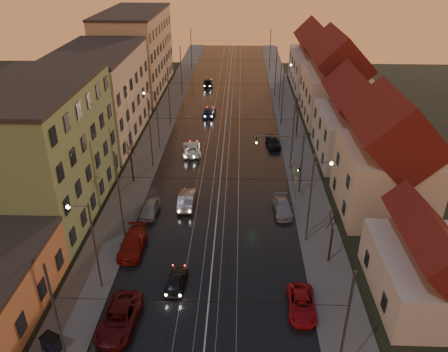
# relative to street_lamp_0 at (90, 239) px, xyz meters

# --- Properties ---
(ground) EXTENTS (160.00, 160.00, 0.00)m
(ground) POSITION_rel_street_lamp_0_xyz_m (9.10, -2.00, -4.89)
(ground) COLOR black
(ground) RESTS_ON ground
(road) EXTENTS (16.00, 120.00, 0.04)m
(road) POSITION_rel_street_lamp_0_xyz_m (9.10, 38.00, -4.87)
(road) COLOR black
(road) RESTS_ON ground
(sidewalk_left) EXTENTS (4.00, 120.00, 0.15)m
(sidewalk_left) POSITION_rel_street_lamp_0_xyz_m (-0.90, 38.00, -4.81)
(sidewalk_left) COLOR #4C4C4C
(sidewalk_left) RESTS_ON ground
(sidewalk_right) EXTENTS (4.00, 120.00, 0.15)m
(sidewalk_right) POSITION_rel_street_lamp_0_xyz_m (19.10, 38.00, -4.81)
(sidewalk_right) COLOR #4C4C4C
(sidewalk_right) RESTS_ON ground
(tram_rail_0) EXTENTS (0.06, 120.00, 0.03)m
(tram_rail_0) POSITION_rel_street_lamp_0_xyz_m (6.90, 38.00, -4.83)
(tram_rail_0) COLOR gray
(tram_rail_0) RESTS_ON road
(tram_rail_1) EXTENTS (0.06, 120.00, 0.03)m
(tram_rail_1) POSITION_rel_street_lamp_0_xyz_m (8.33, 38.00, -4.83)
(tram_rail_1) COLOR gray
(tram_rail_1) RESTS_ON road
(tram_rail_2) EXTENTS (0.06, 120.00, 0.03)m
(tram_rail_2) POSITION_rel_street_lamp_0_xyz_m (9.87, 38.00, -4.83)
(tram_rail_2) COLOR gray
(tram_rail_2) RESTS_ON road
(tram_rail_3) EXTENTS (0.06, 120.00, 0.03)m
(tram_rail_3) POSITION_rel_street_lamp_0_xyz_m (11.30, 38.00, -4.83)
(tram_rail_3) COLOR gray
(tram_rail_3) RESTS_ON road
(apartment_left_1) EXTENTS (10.00, 18.00, 13.00)m
(apartment_left_1) POSITION_rel_street_lamp_0_xyz_m (-8.40, 12.00, 1.61)
(apartment_left_1) COLOR #658A58
(apartment_left_1) RESTS_ON ground
(apartment_left_2) EXTENTS (10.00, 20.00, 12.00)m
(apartment_left_2) POSITION_rel_street_lamp_0_xyz_m (-8.40, 32.00, 1.11)
(apartment_left_2) COLOR #B7AA8E
(apartment_left_2) RESTS_ON ground
(apartment_left_3) EXTENTS (10.00, 24.00, 14.00)m
(apartment_left_3) POSITION_rel_street_lamp_0_xyz_m (-8.40, 56.00, 2.11)
(apartment_left_3) COLOR tan
(apartment_left_3) RESTS_ON ground
(house_right_0) EXTENTS (8.16, 10.20, 5.80)m
(house_right_0) POSITION_rel_street_lamp_0_xyz_m (26.10, 0.00, -1.96)
(house_right_0) COLOR beige
(house_right_0) RESTS_ON ground
(house_right_1) EXTENTS (8.67, 10.20, 10.80)m
(house_right_1) POSITION_rel_street_lamp_0_xyz_m (26.10, 13.00, 0.56)
(house_right_1) COLOR beige
(house_right_1) RESTS_ON ground
(house_right_2) EXTENTS (9.18, 12.24, 9.20)m
(house_right_2) POSITION_rel_street_lamp_0_xyz_m (26.10, 26.00, -0.24)
(house_right_2) COLOR beige
(house_right_2) RESTS_ON ground
(house_right_3) EXTENTS (9.18, 14.28, 11.50)m
(house_right_3) POSITION_rel_street_lamp_0_xyz_m (26.10, 41.00, 0.92)
(house_right_3) COLOR beige
(house_right_3) RESTS_ON ground
(house_right_4) EXTENTS (9.18, 16.32, 10.00)m
(house_right_4) POSITION_rel_street_lamp_0_xyz_m (26.10, 59.00, 0.16)
(house_right_4) COLOR beige
(house_right_4) RESTS_ON ground
(catenary_pole_l_0) EXTENTS (0.16, 0.16, 9.00)m
(catenary_pole_l_0) POSITION_rel_street_lamp_0_xyz_m (0.50, -8.00, -0.39)
(catenary_pole_l_0) COLOR #595B60
(catenary_pole_l_0) RESTS_ON ground
(catenary_pole_r_0) EXTENTS (0.16, 0.16, 9.00)m
(catenary_pole_r_0) POSITION_rel_street_lamp_0_xyz_m (17.70, -8.00, -0.39)
(catenary_pole_r_0) COLOR #595B60
(catenary_pole_r_0) RESTS_ON ground
(catenary_pole_l_1) EXTENTS (0.16, 0.16, 9.00)m
(catenary_pole_l_1) POSITION_rel_street_lamp_0_xyz_m (0.50, 7.00, -0.39)
(catenary_pole_l_1) COLOR #595B60
(catenary_pole_l_1) RESTS_ON ground
(catenary_pole_r_1) EXTENTS (0.16, 0.16, 9.00)m
(catenary_pole_r_1) POSITION_rel_street_lamp_0_xyz_m (17.70, 7.00, -0.39)
(catenary_pole_r_1) COLOR #595B60
(catenary_pole_r_1) RESTS_ON ground
(catenary_pole_l_2) EXTENTS (0.16, 0.16, 9.00)m
(catenary_pole_l_2) POSITION_rel_street_lamp_0_xyz_m (0.50, 22.00, -0.39)
(catenary_pole_l_2) COLOR #595B60
(catenary_pole_l_2) RESTS_ON ground
(catenary_pole_r_2) EXTENTS (0.16, 0.16, 9.00)m
(catenary_pole_r_2) POSITION_rel_street_lamp_0_xyz_m (17.70, 22.00, -0.39)
(catenary_pole_r_2) COLOR #595B60
(catenary_pole_r_2) RESTS_ON ground
(catenary_pole_l_3) EXTENTS (0.16, 0.16, 9.00)m
(catenary_pole_l_3) POSITION_rel_street_lamp_0_xyz_m (0.50, 37.00, -0.39)
(catenary_pole_l_3) COLOR #595B60
(catenary_pole_l_3) RESTS_ON ground
(catenary_pole_r_3) EXTENTS (0.16, 0.16, 9.00)m
(catenary_pole_r_3) POSITION_rel_street_lamp_0_xyz_m (17.70, 37.00, -0.39)
(catenary_pole_r_3) COLOR #595B60
(catenary_pole_r_3) RESTS_ON ground
(catenary_pole_l_4) EXTENTS (0.16, 0.16, 9.00)m
(catenary_pole_l_4) POSITION_rel_street_lamp_0_xyz_m (0.50, 52.00, -0.39)
(catenary_pole_l_4) COLOR #595B60
(catenary_pole_l_4) RESTS_ON ground
(catenary_pole_r_4) EXTENTS (0.16, 0.16, 9.00)m
(catenary_pole_r_4) POSITION_rel_street_lamp_0_xyz_m (17.70, 52.00, -0.39)
(catenary_pole_r_4) COLOR #595B60
(catenary_pole_r_4) RESTS_ON ground
(catenary_pole_l_5) EXTENTS (0.16, 0.16, 9.00)m
(catenary_pole_l_5) POSITION_rel_street_lamp_0_xyz_m (0.50, 70.00, -0.39)
(catenary_pole_l_5) COLOR #595B60
(catenary_pole_l_5) RESTS_ON ground
(catenary_pole_r_5) EXTENTS (0.16, 0.16, 9.00)m
(catenary_pole_r_5) POSITION_rel_street_lamp_0_xyz_m (17.70, 70.00, -0.39)
(catenary_pole_r_5) COLOR #595B60
(catenary_pole_r_5) RESTS_ON ground
(street_lamp_0) EXTENTS (1.75, 0.32, 8.00)m
(street_lamp_0) POSITION_rel_street_lamp_0_xyz_m (0.00, 0.00, 0.00)
(street_lamp_0) COLOR #595B60
(street_lamp_0) RESTS_ON ground
(street_lamp_1) EXTENTS (1.75, 0.32, 8.00)m
(street_lamp_1) POSITION_rel_street_lamp_0_xyz_m (18.21, 8.00, 0.00)
(street_lamp_1) COLOR #595B60
(street_lamp_1) RESTS_ON ground
(street_lamp_2) EXTENTS (1.75, 0.32, 8.00)m
(street_lamp_2) POSITION_rel_street_lamp_0_xyz_m (0.00, 28.00, 0.00)
(street_lamp_2) COLOR #595B60
(street_lamp_2) RESTS_ON ground
(street_lamp_3) EXTENTS (1.75, 0.32, 8.00)m
(street_lamp_3) POSITION_rel_street_lamp_0_xyz_m (18.21, 44.00, 0.00)
(street_lamp_3) COLOR #595B60
(street_lamp_3) RESTS_ON ground
(traffic_light_mast) EXTENTS (5.30, 0.32, 7.20)m
(traffic_light_mast) POSITION_rel_street_lamp_0_xyz_m (17.10, 16.00, -0.29)
(traffic_light_mast) COLOR #595B60
(traffic_light_mast) RESTS_ON ground
(bare_tree_0) EXTENTS (1.09, 1.09, 5.11)m
(bare_tree_0) POSITION_rel_street_lamp_0_xyz_m (-1.09, 18.00, -2.40)
(bare_tree_0) COLOR black
(bare_tree_0) RESTS_ON ground
(bare_tree_1) EXTENTS (1.09, 1.09, 5.11)m
(bare_tree_1) POSITION_rel_street_lamp_0_xyz_m (19.31, 4.00, -2.40)
(bare_tree_1) COLOR black
(bare_tree_1) RESTS_ON ground
(bare_tree_2) EXTENTS (1.09, 1.09, 5.11)m
(bare_tree_2) POSITION_rel_street_lamp_0_xyz_m (19.51, 32.00, -2.40)
(bare_tree_2) COLOR black
(bare_tree_2) RESTS_ON ground
(driving_car_0) EXTENTS (1.75, 3.72, 1.23)m
(driving_car_0) POSITION_rel_street_lamp_0_xyz_m (6.35, 0.38, -4.27)
(driving_car_0) COLOR black
(driving_car_0) RESTS_ON ground
(driving_car_1) EXTENTS (1.64, 4.66, 1.53)m
(driving_car_1) POSITION_rel_street_lamp_0_xyz_m (5.80, 12.92, -4.12)
(driving_car_1) COLOR gray
(driving_car_1) RESTS_ON ground
(driving_car_2) EXTENTS (2.98, 5.32, 1.40)m
(driving_car_2) POSITION_rel_street_lamp_0_xyz_m (4.96, 26.18, -4.18)
(driving_car_2) COLOR white
(driving_car_2) RESTS_ON ground
(driving_car_3) EXTENTS (2.07, 4.54, 1.29)m
(driving_car_3) POSITION_rel_street_lamp_0_xyz_m (6.31, 40.94, -4.24)
(driving_car_3) COLOR #171F46
(driving_car_3) RESTS_ON ground
(driving_car_4) EXTENTS (2.14, 4.50, 1.49)m
(driving_car_4) POSITION_rel_street_lamp_0_xyz_m (4.94, 57.95, -4.14)
(driving_car_4) COLOR black
(driving_car_4) RESTS_ON ground
(parked_left_1) EXTENTS (2.75, 5.45, 1.48)m
(parked_left_1) POSITION_rel_street_lamp_0_xyz_m (2.76, -3.90, -4.15)
(parked_left_1) COLOR #520E10
(parked_left_1) RESTS_ON ground
(parked_left_2) EXTENTS (2.08, 5.02, 1.45)m
(parked_left_2) POSITION_rel_street_lamp_0_xyz_m (1.74, 5.04, -4.16)
(parked_left_2) COLOR maroon
(parked_left_2) RESTS_ON ground
(parked_left_3) EXTENTS (1.83, 4.11, 1.37)m
(parked_left_3) POSITION_rel_street_lamp_0_xyz_m (2.17, 11.11, -4.20)
(parked_left_3) COLOR #A8A8AE
(parked_left_3) RESTS_ON ground
(parked_right_0) EXTENTS (2.17, 4.48, 1.23)m
(parked_right_0) POSITION_rel_street_lamp_0_xyz_m (16.21, -1.88, -4.27)
(parked_right_0) COLOR #AC1119
(parked_right_0) RESTS_ON ground
(parked_right_1) EXTENTS (1.98, 4.42, 1.26)m
(parked_right_1) POSITION_rel_street_lamp_0_xyz_m (15.93, 11.94, -4.26)
(parked_right_1) COLOR #A5A4AA
(parked_right_1) RESTS_ON ground
(parked_right_2) EXTENTS (2.17, 4.31, 1.41)m
(parked_right_2) POSITION_rel_street_lamp_0_xyz_m (15.97, 28.93, -4.18)
(parked_right_2) COLOR black
(parked_right_2) RESTS_ON ground
(dumpster) EXTENTS (1.42, 1.22, 1.10)m
(dumpster) POSITION_rel_street_lamp_0_xyz_m (-1.28, -6.29, -4.19)
(dumpster) COLOR black
(dumpster) RESTS_ON sidewalk_left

